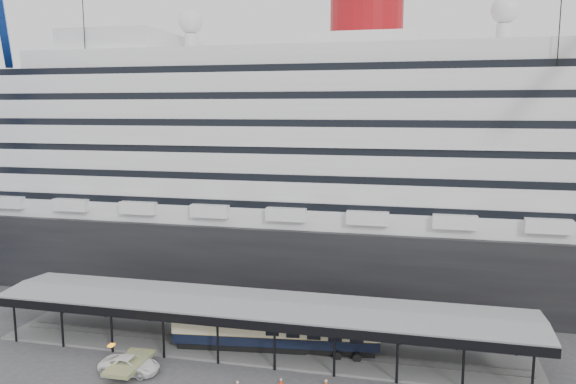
# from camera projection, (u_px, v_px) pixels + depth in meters

# --- Properties ---
(ground) EXTENTS (200.00, 200.00, 0.00)m
(ground) POSITION_uv_depth(u_px,v_px,m) (243.00, 371.00, 53.84)
(ground) COLOR #3B3B3E
(ground) RESTS_ON ground
(cruise_ship) EXTENTS (130.00, 30.00, 43.90)m
(cruise_ship) POSITION_uv_depth(u_px,v_px,m) (309.00, 154.00, 81.92)
(cruise_ship) COLOR black
(cruise_ship) RESTS_ON ground
(platform_canopy) EXTENTS (56.00, 9.18, 5.30)m
(platform_canopy) POSITION_uv_depth(u_px,v_px,m) (258.00, 328.00, 58.30)
(platform_canopy) COLOR slate
(platform_canopy) RESTS_ON ground
(port_truck) EXTENTS (5.74, 2.70, 1.59)m
(port_truck) POSITION_uv_depth(u_px,v_px,m) (130.00, 365.00, 53.31)
(port_truck) COLOR white
(port_truck) RESTS_ON ground
(pullman_carriage) EXTENTS (21.46, 5.27, 20.89)m
(pullman_carriage) POSITION_uv_depth(u_px,v_px,m) (276.00, 328.00, 57.83)
(pullman_carriage) COLOR black
(pullman_carriage) RESTS_ON ground
(traffic_cone_left) EXTENTS (0.42, 0.42, 0.78)m
(traffic_cone_left) POSITION_uv_depth(u_px,v_px,m) (238.00, 383.00, 50.64)
(traffic_cone_left) COLOR #D33F0B
(traffic_cone_left) RESTS_ON ground
(traffic_cone_mid) EXTENTS (0.44, 0.44, 0.66)m
(traffic_cone_mid) POSITION_uv_depth(u_px,v_px,m) (281.00, 380.00, 51.28)
(traffic_cone_mid) COLOR #F13E0D
(traffic_cone_mid) RESTS_ON ground
(traffic_cone_right) EXTENTS (0.46, 0.46, 0.81)m
(traffic_cone_right) POSITION_uv_depth(u_px,v_px,m) (326.00, 382.00, 50.82)
(traffic_cone_right) COLOR #DB500C
(traffic_cone_right) RESTS_ON ground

